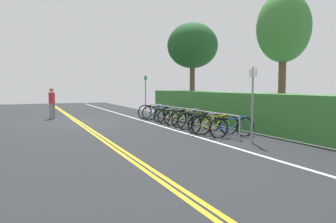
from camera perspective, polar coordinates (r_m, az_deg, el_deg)
The scene contains 21 objects.
ground_plane at distance 15.87m, azimuth -15.84°, elevation -1.92°, with size 35.91×10.70×0.05m, color #232628.
centre_line_yellow_inner at distance 15.86m, azimuth -16.13°, elevation -1.84°, with size 32.32×0.10×0.00m, color gold.
centre_line_yellow_outer at distance 15.88m, azimuth -15.56°, elevation -1.82°, with size 32.32×0.10×0.00m, color gold.
bike_lane_stripe_white at distance 16.58m, azimuth -5.41°, elevation -1.41°, with size 32.32×0.12×0.00m, color white.
bike_rack at distance 13.75m, azimuth 2.85°, elevation -0.13°, with size 7.93×0.05×0.78m.
bicycle_0 at distance 16.94m, azimuth -2.64°, elevation -0.01°, with size 0.46×1.75×0.79m.
bicycle_1 at distance 16.21m, azimuth -1.55°, elevation -0.24°, with size 0.50×1.80×0.78m.
bicycle_2 at distance 15.54m, azimuth -0.01°, elevation -0.59°, with size 0.55×1.71×0.69m.
bicycle_3 at distance 14.75m, azimuth 1.05°, elevation -0.85°, with size 0.46×1.75×0.70m.
bicycle_4 at distance 14.11m, azimuth 2.43°, elevation -1.03°, with size 0.46×1.75×0.74m.
bicycle_5 at distance 13.43m, azimuth 3.68°, elevation -1.21°, with size 0.49×1.76×0.79m.
bicycle_6 at distance 12.69m, azimuth 5.26°, elevation -1.72°, with size 0.50×1.63×0.72m.
bicycle_7 at distance 12.03m, azimuth 6.60°, elevation -2.10°, with size 0.60×1.71×0.71m.
bicycle_8 at distance 11.38m, azimuth 8.43°, elevation -2.36°, with size 0.51×1.79×0.77m.
bicycle_9 at distance 10.94m, azimuth 11.43°, elevation -2.78°, with size 0.46×1.73×0.73m.
pedestrian at distance 17.86m, azimuth -20.14°, elevation 1.80°, with size 0.40×0.34×1.65m.
sign_post_near at distance 18.21m, azimuth -4.06°, elevation 3.59°, with size 0.36×0.06×2.36m.
sign_post_far at distance 9.93m, azimuth 14.94°, elevation 2.44°, with size 0.36×0.06×2.30m.
hedge_backdrop at distance 13.60m, azimuth 13.64°, elevation 0.23°, with size 16.88×1.27×1.45m, color #387533.
tree_near_left at distance 19.95m, azimuth 4.42°, elevation 11.64°, with size 3.10×3.10×5.59m.
tree_mid at distance 15.04m, azimuth 20.04°, elevation 13.79°, with size 2.30×2.30×5.75m.
Camera 1 is at (15.61, -2.26, 1.72)m, focal length 33.93 mm.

